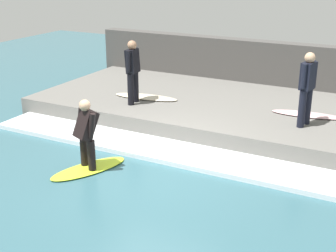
% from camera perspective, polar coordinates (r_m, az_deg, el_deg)
% --- Properties ---
extents(ground_plane, '(28.00, 28.00, 0.00)m').
position_cam_1_polar(ground_plane, '(9.52, -2.01, -5.28)').
color(ground_plane, '#335B66').
extents(concrete_ledge, '(4.40, 9.68, 0.46)m').
position_cam_1_polar(concrete_ledge, '(12.49, 6.16, 2.01)').
color(concrete_ledge, '#66635E').
rests_on(concrete_ledge, ground_plane).
extents(back_wall, '(0.50, 10.16, 1.71)m').
position_cam_1_polar(back_wall, '(14.56, 9.84, 6.97)').
color(back_wall, '#474442').
rests_on(back_wall, ground_plane).
extents(wave_foam_crest, '(1.12, 9.20, 0.11)m').
position_cam_1_polar(wave_foam_crest, '(10.19, 0.36, -3.18)').
color(wave_foam_crest, silver).
rests_on(wave_foam_crest, ground_plane).
extents(surfboard_riding, '(1.77, 1.19, 0.06)m').
position_cam_1_polar(surfboard_riding, '(9.61, -9.64, -5.12)').
color(surfboard_riding, '#BFE02D').
rests_on(surfboard_riding, ground_plane).
extents(surfer_riding, '(0.55, 0.60, 1.42)m').
position_cam_1_polar(surfer_riding, '(9.30, -9.93, -0.56)').
color(surfer_riding, black).
rests_on(surfer_riding, surfboard_riding).
extents(surfer_waiting_near, '(0.55, 0.31, 1.67)m').
position_cam_1_polar(surfer_waiting_near, '(10.74, 16.60, 4.79)').
color(surfer_waiting_near, black).
rests_on(surfer_waiting_near, concrete_ledge).
extents(surfboard_waiting_near, '(0.61, 1.71, 0.06)m').
position_cam_1_polar(surfboard_waiting_near, '(11.70, 16.58, 1.36)').
color(surfboard_waiting_near, beige).
rests_on(surfboard_waiting_near, concrete_ledge).
extents(surfer_waiting_far, '(0.56, 0.31, 1.63)m').
position_cam_1_polar(surfer_waiting_far, '(11.98, -4.34, 6.99)').
color(surfer_waiting_far, black).
rests_on(surfer_waiting_far, concrete_ledge).
extents(surfboard_waiting_far, '(0.73, 1.84, 0.06)m').
position_cam_1_polar(surfboard_waiting_far, '(12.65, -2.71, 3.57)').
color(surfboard_waiting_far, beige).
rests_on(surfboard_waiting_far, concrete_ledge).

